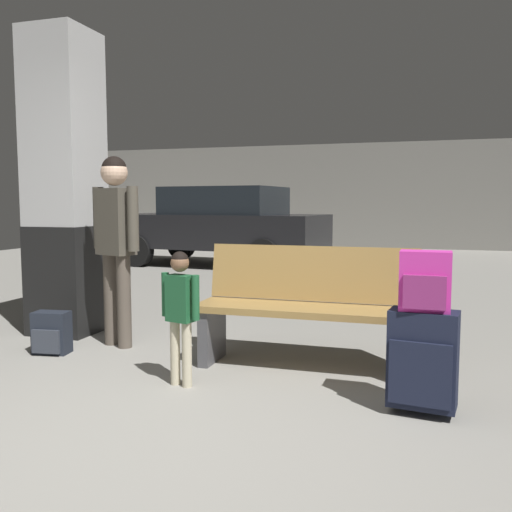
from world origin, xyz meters
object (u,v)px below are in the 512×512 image
(suitcase, at_px, (423,360))
(child, at_px, (180,304))
(bench, at_px, (307,308))
(backpack_dark_floor, at_px, (51,333))
(parked_car_far, at_px, (220,224))
(structural_pillar, at_px, (65,186))
(adult, at_px, (116,230))
(backpack_bright, at_px, (425,282))

(suitcase, relative_size, child, 0.67)
(bench, height_order, backpack_dark_floor, bench)
(child, xyz_separation_m, parked_car_far, (-2.30, 6.71, 0.25))
(structural_pillar, height_order, adult, structural_pillar)
(adult, distance_m, backpack_dark_floor, 0.98)
(bench, distance_m, parked_car_far, 6.75)
(structural_pillar, height_order, parked_car_far, structural_pillar)
(structural_pillar, xyz_separation_m, child, (1.67, -1.10, -0.82))
(backpack_bright, xyz_separation_m, backpack_dark_floor, (-2.87, 0.45, -0.60))
(backpack_dark_floor, bearing_deg, bench, 7.43)
(bench, xyz_separation_m, adult, (-1.65, 0.11, 0.54))
(suitcase, xyz_separation_m, adult, (-2.48, 0.83, 0.66))
(structural_pillar, xyz_separation_m, backpack_dark_floor, (0.33, -0.70, -1.20))
(structural_pillar, relative_size, backpack_bright, 8.12)
(bench, distance_m, backpack_bright, 1.15)
(suitcase, bearing_deg, child, 178.20)
(suitcase, height_order, backpack_bright, backpack_bright)
(structural_pillar, distance_m, backpack_bright, 3.45)
(backpack_dark_floor, xyz_separation_m, parked_car_far, (-0.96, 6.30, 0.64))
(backpack_dark_floor, bearing_deg, structural_pillar, 115.44)
(backpack_bright, xyz_separation_m, parked_car_far, (-3.83, 6.75, 0.03))
(structural_pillar, height_order, suitcase, structural_pillar)
(backpack_bright, distance_m, parked_car_far, 7.77)
(suitcase, distance_m, parked_car_far, 7.78)
(parked_car_far, bearing_deg, bench, -63.56)
(bench, bearing_deg, parked_car_far, 116.44)
(backpack_bright, relative_size, parked_car_far, 0.08)
(structural_pillar, relative_size, child, 3.07)
(backpack_bright, xyz_separation_m, child, (-1.54, 0.05, -0.22))
(child, distance_m, parked_car_far, 7.09)
(parked_car_far, bearing_deg, adult, -77.20)
(bench, height_order, backpack_bright, backpack_bright)
(structural_pillar, relative_size, backpack_dark_floor, 8.12)
(suitcase, height_order, backpack_dark_floor, suitcase)
(bench, xyz_separation_m, suitcase, (0.83, -0.72, -0.12))
(backpack_bright, distance_m, adult, 2.63)
(backpack_bright, xyz_separation_m, adult, (-2.48, 0.83, 0.21))
(structural_pillar, height_order, backpack_dark_floor, structural_pillar)
(backpack_dark_floor, bearing_deg, child, -16.93)
(parked_car_far, bearing_deg, child, -71.10)
(child, xyz_separation_m, backpack_dark_floor, (-1.33, 0.41, -0.39))
(bench, xyz_separation_m, child, (-0.71, -0.67, 0.11))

